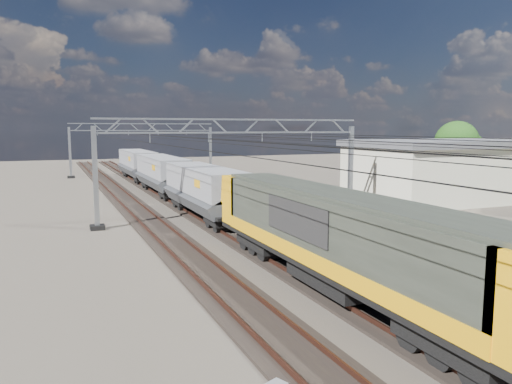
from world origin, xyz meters
name	(u,v)px	position (x,y,z in m)	size (l,w,h in m)	color
ground	(258,230)	(0.00, 0.00, 0.00)	(160.00, 160.00, 0.00)	#2C2521
track_outer_west	(165,236)	(-6.00, 0.00, 0.07)	(2.60, 140.00, 0.30)	black
track_loco	(229,231)	(-2.00, 0.00, 0.07)	(2.60, 140.00, 0.30)	black
track_inner_east	(286,226)	(2.00, 0.00, 0.07)	(2.60, 140.00, 0.30)	black
track_outer_east	(339,222)	(6.00, 0.00, 0.07)	(2.60, 140.00, 0.30)	black
catenary_gantry_mid	(236,165)	(0.00, 4.00, 3.91)	(19.90, 0.90, 7.11)	#969DA4
catenary_gantry_far	(144,147)	(0.00, 40.00, 3.91)	(19.90, 0.90, 7.11)	#969DA4
overhead_wires	(218,137)	(0.00, 8.00, 5.75)	(12.03, 140.00, 0.53)	black
locomotive	(338,235)	(-2.00, -12.62, 2.33)	(2.76, 21.10, 3.62)	black
hopper_wagon_lead	(205,188)	(-2.00, 5.08, 2.23)	(3.38, 13.00, 3.25)	black
hopper_wagon_mid	(162,172)	(-2.00, 19.28, 2.23)	(3.38, 13.00, 3.25)	black
hopper_wagon_third	(137,163)	(-2.00, 33.48, 2.23)	(3.38, 13.00, 3.25)	black
industrial_shed	(454,169)	(22.00, 6.00, 2.73)	(18.60, 10.60, 5.40)	silver
tree_far	(460,145)	(30.32, 13.79, 4.62)	(5.35, 4.95, 7.26)	#321F16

